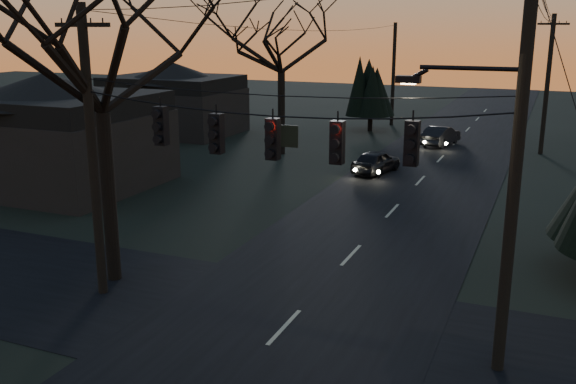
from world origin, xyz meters
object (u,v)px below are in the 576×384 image
at_px(utility_pole_far_l, 391,125).
at_px(sedan_oncoming_a, 376,162).
at_px(utility_pole_far_r, 540,154).
at_px(utility_pole_left, 103,292).
at_px(bare_tree_left, 97,39).
at_px(utility_pole_right, 497,369).
at_px(sedan_oncoming_b, 441,136).

bearing_deg(utility_pole_far_l, sedan_oncoming_a, -78.84).
height_order(utility_pole_far_r, utility_pole_far_l, utility_pole_far_r).
relative_size(utility_pole_left, bare_tree_left, 0.79).
bearing_deg(utility_pole_left, sedan_oncoming_a, 79.86).
bearing_deg(utility_pole_far_r, sedan_oncoming_a, -131.71).
bearing_deg(utility_pole_left, utility_pole_far_l, 90.00).
relative_size(utility_pole_far_r, utility_pole_far_l, 1.06).
height_order(utility_pole_right, utility_pole_left, utility_pole_right).
bearing_deg(bare_tree_left, utility_pole_left, -70.49).
xyz_separation_m(utility_pole_far_r, sedan_oncoming_b, (-6.30, 0.52, 0.64)).
bearing_deg(utility_pole_right, utility_pole_far_r, 90.00).
height_order(utility_pole_far_l, sedan_oncoming_b, utility_pole_far_l).
relative_size(utility_pole_far_r, sedan_oncoming_a, 2.30).
bearing_deg(utility_pole_left, sedan_oncoming_b, 79.67).
xyz_separation_m(utility_pole_far_l, bare_tree_left, (-0.37, -34.96, 7.49)).
height_order(utility_pole_left, sedan_oncoming_a, utility_pole_left).
xyz_separation_m(utility_pole_left, bare_tree_left, (-0.37, 1.04, 7.49)).
relative_size(utility_pole_right, sedan_oncoming_a, 2.70).
xyz_separation_m(utility_pole_right, utility_pole_far_l, (-11.50, 36.00, 0.00)).
bearing_deg(utility_pole_far_l, sedan_oncoming_b, -55.20).
distance_m(utility_pole_left, utility_pole_far_r, 30.27).
xyz_separation_m(utility_pole_right, sedan_oncoming_b, (-6.30, 28.52, 0.64)).
relative_size(utility_pole_right, utility_pole_far_r, 1.18).
relative_size(utility_pole_right, utility_pole_far_l, 1.25).
relative_size(utility_pole_far_l, sedan_oncoming_a, 2.16).
distance_m(utility_pole_right, utility_pole_far_r, 28.00).
xyz_separation_m(utility_pole_far_l, sedan_oncoming_b, (5.20, -7.48, 0.64)).
distance_m(utility_pole_left, sedan_oncoming_a, 19.20).
distance_m(utility_pole_right, bare_tree_left, 14.07).
bearing_deg(sedan_oncoming_b, utility_pole_far_l, -42.94).
bearing_deg(utility_pole_left, bare_tree_left, 109.51).
relative_size(utility_pole_far_r, sedan_oncoming_b, 2.18).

